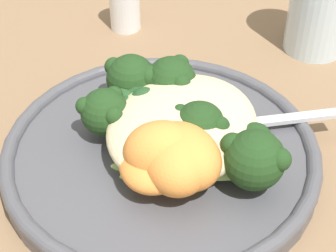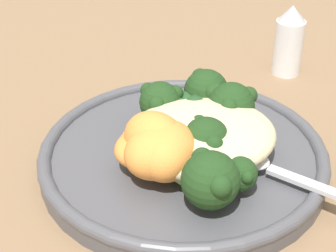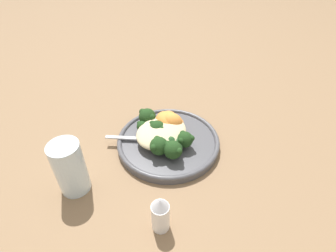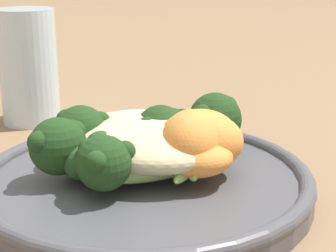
{
  "view_description": "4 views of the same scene",
  "coord_description": "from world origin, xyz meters",
  "px_view_note": "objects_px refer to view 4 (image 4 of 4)",
  "views": [
    {
      "loc": [
        0.29,
        0.17,
        0.31
      ],
      "look_at": [
        0.01,
        0.02,
        0.04
      ],
      "focal_mm": 60.0,
      "sensor_mm": 36.0,
      "label": 1
    },
    {
      "loc": [
        0.15,
        0.39,
        0.3
      ],
      "look_at": [
        0.02,
        -0.0,
        0.03
      ],
      "focal_mm": 60.0,
      "sensor_mm": 36.0,
      "label": 2
    },
    {
      "loc": [
        -0.35,
        -0.29,
        0.45
      ],
      "look_at": [
        0.01,
        0.02,
        0.06
      ],
      "focal_mm": 28.0,
      "sensor_mm": 36.0,
      "label": 3
    },
    {
      "loc": [
        0.27,
        -0.27,
        0.18
      ],
      "look_at": [
        0.02,
        0.03,
        0.05
      ],
      "focal_mm": 60.0,
      "sensor_mm": 36.0,
      "label": 4
    }
  ],
  "objects_px": {
    "sweet_potato_chunk_2": "(202,140)",
    "broccoli_stalk_3": "(90,136)",
    "sweet_potato_chunk_3": "(187,154)",
    "broccoli_stalk_0": "(212,124)",
    "broccoli_stalk_1": "(183,137)",
    "sweet_potato_chunk_0": "(191,142)",
    "broccoli_stalk_4": "(76,150)",
    "broccoli_stalk_2": "(167,137)",
    "spoon": "(143,133)",
    "sweet_potato_chunk_1": "(198,138)",
    "water_glass": "(28,67)",
    "quinoa_mound": "(151,140)",
    "plate": "(145,181)",
    "broccoli_stalk_5": "(115,164)",
    "kale_tuft": "(88,155)"
  },
  "relations": [
    {
      "from": "sweet_potato_chunk_1",
      "to": "water_glass",
      "type": "bearing_deg",
      "value": 172.89
    },
    {
      "from": "broccoli_stalk_2",
      "to": "plate",
      "type": "bearing_deg",
      "value": 110.05
    },
    {
      "from": "broccoli_stalk_1",
      "to": "water_glass",
      "type": "relative_size",
      "value": 0.79
    },
    {
      "from": "broccoli_stalk_4",
      "to": "water_glass",
      "type": "xyz_separation_m",
      "value": [
        -0.19,
        0.1,
        0.02
      ]
    },
    {
      "from": "broccoli_stalk_4",
      "to": "broccoli_stalk_3",
      "type": "bearing_deg",
      "value": -103.08
    },
    {
      "from": "quinoa_mound",
      "to": "broccoli_stalk_3",
      "type": "bearing_deg",
      "value": -141.75
    },
    {
      "from": "spoon",
      "to": "broccoli_stalk_2",
      "type": "bearing_deg",
      "value": -153.83
    },
    {
      "from": "broccoli_stalk_1",
      "to": "sweet_potato_chunk_2",
      "type": "bearing_deg",
      "value": -166.47
    },
    {
      "from": "broccoli_stalk_2",
      "to": "broccoli_stalk_5",
      "type": "distance_m",
      "value": 0.06
    },
    {
      "from": "broccoli_stalk_3",
      "to": "broccoli_stalk_4",
      "type": "relative_size",
      "value": 1.13
    },
    {
      "from": "sweet_potato_chunk_2",
      "to": "broccoli_stalk_3",
      "type": "bearing_deg",
      "value": -149.44
    },
    {
      "from": "sweet_potato_chunk_3",
      "to": "broccoli_stalk_0",
      "type": "bearing_deg",
      "value": 109.06
    },
    {
      "from": "broccoli_stalk_0",
      "to": "sweet_potato_chunk_1",
      "type": "height_order",
      "value": "broccoli_stalk_0"
    },
    {
      "from": "sweet_potato_chunk_3",
      "to": "sweet_potato_chunk_2",
      "type": "bearing_deg",
      "value": 88.1
    },
    {
      "from": "broccoli_stalk_3",
      "to": "sweet_potato_chunk_2",
      "type": "distance_m",
      "value": 0.08
    },
    {
      "from": "plate",
      "to": "broccoli_stalk_1",
      "type": "xyz_separation_m",
      "value": [
        -0.0,
        0.05,
        0.02
      ]
    },
    {
      "from": "quinoa_mound",
      "to": "broccoli_stalk_4",
      "type": "height_order",
      "value": "broccoli_stalk_4"
    },
    {
      "from": "plate",
      "to": "broccoli_stalk_1",
      "type": "height_order",
      "value": "broccoli_stalk_1"
    },
    {
      "from": "quinoa_mound",
      "to": "broccoli_stalk_5",
      "type": "distance_m",
      "value": 0.05
    },
    {
      "from": "broccoli_stalk_0",
      "to": "broccoli_stalk_1",
      "type": "bearing_deg",
      "value": 121.03
    },
    {
      "from": "plate",
      "to": "sweet_potato_chunk_3",
      "type": "distance_m",
      "value": 0.04
    },
    {
      "from": "quinoa_mound",
      "to": "broccoli_stalk_0",
      "type": "height_order",
      "value": "broccoli_stalk_0"
    },
    {
      "from": "broccoli_stalk_2",
      "to": "quinoa_mound",
      "type": "bearing_deg",
      "value": 81.59
    },
    {
      "from": "plate",
      "to": "sweet_potato_chunk_2",
      "type": "bearing_deg",
      "value": 42.89
    },
    {
      "from": "sweet_potato_chunk_0",
      "to": "spoon",
      "type": "xyz_separation_m",
      "value": [
        -0.08,
        0.03,
        -0.02
      ]
    },
    {
      "from": "broccoli_stalk_1",
      "to": "broccoli_stalk_4",
      "type": "bearing_deg",
      "value": 119.5
    },
    {
      "from": "kale_tuft",
      "to": "broccoli_stalk_2",
      "type": "bearing_deg",
      "value": 68.47
    },
    {
      "from": "quinoa_mound",
      "to": "plate",
      "type": "bearing_deg",
      "value": -67.07
    },
    {
      "from": "broccoli_stalk_3",
      "to": "sweet_potato_chunk_0",
      "type": "xyz_separation_m",
      "value": [
        0.07,
        0.03,
        0.0
      ]
    },
    {
      "from": "broccoli_stalk_3",
      "to": "sweet_potato_chunk_1",
      "type": "distance_m",
      "value": 0.08
    },
    {
      "from": "broccoli_stalk_1",
      "to": "sweet_potato_chunk_2",
      "type": "xyz_separation_m",
      "value": [
        0.03,
        -0.02,
        0.01
      ]
    },
    {
      "from": "broccoli_stalk_2",
      "to": "spoon",
      "type": "relative_size",
      "value": 0.81
    },
    {
      "from": "broccoli_stalk_5",
      "to": "sweet_potato_chunk_3",
      "type": "relative_size",
      "value": 1.38
    },
    {
      "from": "broccoli_stalk_2",
      "to": "spoon",
      "type": "bearing_deg",
      "value": -6.26
    },
    {
      "from": "quinoa_mound",
      "to": "broccoli_stalk_1",
      "type": "bearing_deg",
      "value": 86.71
    },
    {
      "from": "sweet_potato_chunk_0",
      "to": "sweet_potato_chunk_3",
      "type": "height_order",
      "value": "sweet_potato_chunk_0"
    },
    {
      "from": "plate",
      "to": "broccoli_stalk_5",
      "type": "relative_size",
      "value": 2.7
    },
    {
      "from": "broccoli_stalk_1",
      "to": "water_glass",
      "type": "distance_m",
      "value": 0.22
    },
    {
      "from": "plate",
      "to": "broccoli_stalk_5",
      "type": "bearing_deg",
      "value": -76.6
    },
    {
      "from": "broccoli_stalk_0",
      "to": "sweet_potato_chunk_1",
      "type": "distance_m",
      "value": 0.04
    },
    {
      "from": "water_glass",
      "to": "broccoli_stalk_0",
      "type": "bearing_deg",
      "value": 1.79
    },
    {
      "from": "quinoa_mound",
      "to": "sweet_potato_chunk_0",
      "type": "xyz_separation_m",
      "value": [
        0.04,
        0.0,
        0.01
      ]
    },
    {
      "from": "broccoli_stalk_2",
      "to": "broccoli_stalk_3",
      "type": "bearing_deg",
      "value": 64.15
    },
    {
      "from": "broccoli_stalk_4",
      "to": "sweet_potato_chunk_2",
      "type": "bearing_deg",
      "value": -171.77
    },
    {
      "from": "sweet_potato_chunk_3",
      "to": "water_glass",
      "type": "distance_m",
      "value": 0.26
    },
    {
      "from": "sweet_potato_chunk_2",
      "to": "spoon",
      "type": "xyz_separation_m",
      "value": [
        -0.08,
        0.02,
        -0.02
      ]
    },
    {
      "from": "broccoli_stalk_2",
      "to": "sweet_potato_chunk_0",
      "type": "relative_size",
      "value": 1.5
    },
    {
      "from": "quinoa_mound",
      "to": "water_glass",
      "type": "distance_m",
      "value": 0.22
    },
    {
      "from": "broccoli_stalk_1",
      "to": "water_glass",
      "type": "xyz_separation_m",
      "value": [
        -0.22,
        0.01,
        0.03
      ]
    },
    {
      "from": "broccoli_stalk_5",
      "to": "sweet_potato_chunk_2",
      "type": "bearing_deg",
      "value": -173.42
    }
  ]
}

